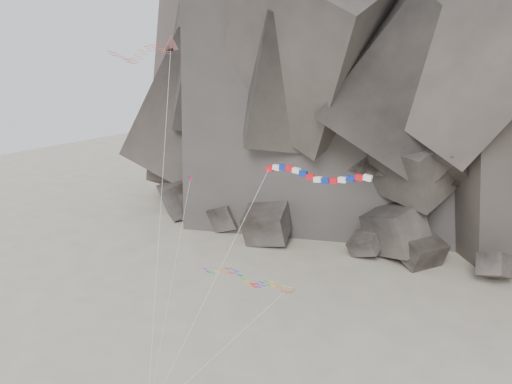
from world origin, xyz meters
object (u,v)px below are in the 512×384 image
Objects in this scene: delta_kite at (135,54)px; pennant_kite at (182,225)px; banner_kite at (314,176)px; parafoil_kite at (241,276)px.

delta_kite is 1.68× the size of pennant_kite.
banner_kite reaches higher than parafoil_kite.
parafoil_kite is (12.56, 1.39, -23.15)m from delta_kite.
banner_kite is at bearing 12.81° from delta_kite.
delta_kite reaches higher than parafoil_kite.
delta_kite is 1.50× the size of banner_kite.
pennant_kite is at bearing -8.50° from delta_kite.
parafoil_kite is at bearing 23.92° from delta_kite.
banner_kite reaches higher than pennant_kite.
banner_kite is at bearing 28.78° from pennant_kite.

